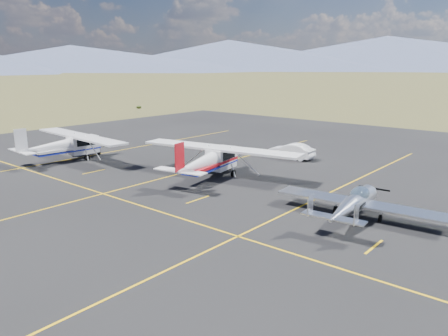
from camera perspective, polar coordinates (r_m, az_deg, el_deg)
ground at (r=25.10m, az=14.05°, el=-5.80°), size 1600.00×1600.00×0.00m
apron at (r=28.65m, az=1.41°, el=-2.97°), size 72.00×72.00×0.02m
aircraft_low_wing at (r=24.11m, az=16.75°, el=-4.37°), size 6.66×9.26×2.01m
aircraft_cessna at (r=31.37m, az=-1.70°, el=1.16°), size 7.86×12.71×3.21m
aircraft_plain at (r=39.59m, az=-19.80°, el=2.90°), size 7.42×12.36×3.12m
sedan at (r=38.61m, az=8.78°, el=2.21°), size 1.73×4.14×1.33m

